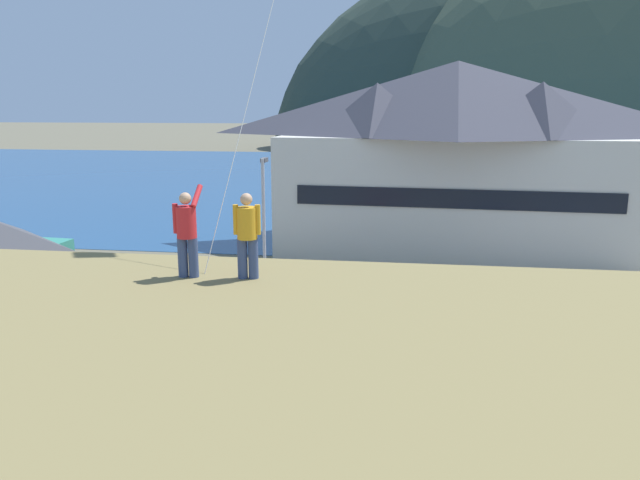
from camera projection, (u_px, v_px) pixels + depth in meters
ground_plane at (245, 393)px, 19.53m from camera, size 600.00×600.00×0.00m
parking_lot_pad at (277, 335)px, 24.35m from camera, size 40.00×20.00×0.10m
bay_water at (365, 178)px, 77.52m from camera, size 360.00×84.00×0.03m
far_hill_west_ridge at (568, 149)px, 128.66m from camera, size 128.44×56.36×87.66m
harbor_lodge at (454, 151)px, 37.84m from camera, size 23.17×12.36×11.84m
storage_shed_waterside at (358, 215)px, 38.84m from camera, size 6.30×6.06×4.26m
wharf_dock at (352, 209)px, 51.98m from camera, size 3.20×12.21×0.70m
moored_boat_wharfside at (314, 202)px, 53.42m from camera, size 2.76×7.07×2.16m
moored_boat_outer_mooring at (394, 213)px, 47.99m from camera, size 3.22×8.55×2.16m
moored_boat_inner_slip at (313, 202)px, 53.84m from camera, size 2.86×7.81×2.16m
parked_car_mid_row_near at (223, 290)px, 26.85m from camera, size 4.21×2.08×1.82m
parked_car_mid_row_far at (108, 295)px, 26.12m from camera, size 4.21×2.08×1.82m
parked_car_front_row_red at (54, 348)px, 20.42m from camera, size 4.35×2.37×1.82m
parked_car_mid_row_center at (523, 308)px, 24.43m from camera, size 4.20×2.06×1.82m
parked_car_front_row_end at (373, 299)px, 25.68m from camera, size 4.35×2.36×1.82m
parked_car_lone_by_shed at (290, 354)px, 19.94m from camera, size 4.36×2.37×1.82m
parking_light_pole at (264, 216)px, 29.11m from camera, size 0.24×0.78×6.59m
person_kite_flyer at (187, 231)px, 12.07m from camera, size 0.51×0.66×1.86m
person_companion at (247, 233)px, 11.97m from camera, size 0.55×0.40×1.74m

